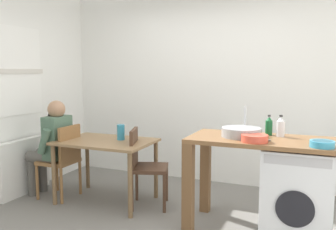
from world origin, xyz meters
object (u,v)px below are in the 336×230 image
(washing_machine, at_px, (297,193))
(bottle_squat_brown, at_px, (281,127))
(dining_table, at_px, (106,148))
(bottle_tall_green, at_px, (269,126))
(colander, at_px, (322,144))
(chair_person_seat, at_px, (63,157))
(chair_opposite, at_px, (143,163))
(vase, at_px, (121,132))
(mixing_bowl, at_px, (255,138))
(seated_person, at_px, (52,143))

(washing_machine, height_order, bottle_squat_brown, bottle_squat_brown)
(dining_table, distance_m, bottle_tall_green, 1.89)
(bottle_tall_green, distance_m, colander, 0.64)
(chair_person_seat, distance_m, chair_opposite, 1.03)
(bottle_squat_brown, bearing_deg, vase, 177.48)
(chair_opposite, distance_m, mixing_bowl, 1.42)
(dining_table, bearing_deg, chair_person_seat, -169.60)
(bottle_tall_green, relative_size, colander, 1.01)
(chair_opposite, height_order, mixing_bowl, mixing_bowl)
(chair_person_seat, height_order, mixing_bowl, mixing_bowl)
(bottle_tall_green, bearing_deg, washing_machine, -34.49)
(mixing_bowl, bearing_deg, chair_person_seat, 174.21)
(dining_table, bearing_deg, colander, -8.67)
(washing_machine, xyz_separation_m, bottle_tall_green, (-0.29, 0.20, 0.58))
(chair_opposite, bearing_deg, bottle_squat_brown, 71.06)
(washing_machine, height_order, colander, colander)
(bottle_squat_brown, bearing_deg, seated_person, -177.43)
(washing_machine, bearing_deg, seated_person, 179.24)
(dining_table, relative_size, vase, 5.96)
(chair_person_seat, height_order, vase, vase)
(bottle_tall_green, xyz_separation_m, colander, (0.48, -0.42, -0.06))
(seated_person, distance_m, bottle_squat_brown, 2.70)
(chair_opposite, height_order, colander, colander)
(chair_person_seat, xyz_separation_m, bottle_tall_green, (2.40, 0.16, 0.50))
(colander, height_order, vase, colander)
(dining_table, height_order, bottle_squat_brown, bottle_squat_brown)
(dining_table, height_order, mixing_bowl, mixing_bowl)
(washing_machine, bearing_deg, vase, 173.20)
(washing_machine, bearing_deg, chair_opposite, 174.38)
(bottle_squat_brown, bearing_deg, colander, -45.82)
(dining_table, xyz_separation_m, seated_person, (-0.71, -0.10, 0.03))
(bottle_squat_brown, xyz_separation_m, colander, (0.36, -0.38, -0.06))
(mixing_bowl, distance_m, vase, 1.69)
(bottle_squat_brown, bearing_deg, bottle_tall_green, 159.43)
(dining_table, bearing_deg, chair_opposite, 3.12)
(seated_person, bearing_deg, bottle_tall_green, -86.26)
(chair_person_seat, bearing_deg, dining_table, -79.51)
(dining_table, height_order, vase, vase)
(chair_opposite, relative_size, bottle_tall_green, 4.47)
(mixing_bowl, bearing_deg, vase, 165.00)
(vase, bearing_deg, colander, -11.80)
(chair_person_seat, relative_size, seated_person, 0.75)
(seated_person, bearing_deg, washing_machine, -90.67)
(dining_table, relative_size, chair_person_seat, 1.22)
(chair_opposite, height_order, vase, vase)
(washing_machine, bearing_deg, bottle_tall_green, 145.51)
(vase, bearing_deg, bottle_tall_green, -1.24)
(chair_person_seat, bearing_deg, colander, -94.98)
(bottle_squat_brown, xyz_separation_m, mixing_bowl, (-0.19, -0.36, -0.06))
(washing_machine, xyz_separation_m, bottle_squat_brown, (-0.18, 0.16, 0.59))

